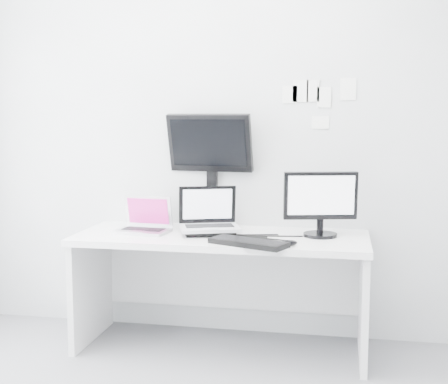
{
  "coord_description": "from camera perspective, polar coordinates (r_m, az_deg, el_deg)",
  "views": [
    {
      "loc": [
        0.73,
        -2.44,
        1.46
      ],
      "look_at": [
        0.02,
        1.23,
        1.0
      ],
      "focal_mm": 49.57,
      "sensor_mm": 36.0,
      "label": 1
    }
  ],
  "objects": [
    {
      "name": "keyboard",
      "position": [
        3.52,
        2.26,
        -4.7
      ],
      "size": [
        0.48,
        0.33,
        0.03
      ],
      "primitive_type": "cube",
      "rotation": [
        0.0,
        0.0,
        -0.4
      ],
      "color": "black",
      "rests_on": "desk"
    },
    {
      "name": "macbook",
      "position": [
        3.91,
        -7.53,
        -2.03
      ],
      "size": [
        0.34,
        0.27,
        0.24
      ],
      "primitive_type": "cube",
      "rotation": [
        0.0,
        0.0,
        -0.11
      ],
      "color": "#B6B7BC",
      "rests_on": "desk"
    },
    {
      "name": "back_wall",
      "position": [
        4.11,
        0.71,
        5.48
      ],
      "size": [
        3.6,
        0.0,
        3.6
      ],
      "primitive_type": "plane",
      "rotation": [
        1.57,
        0.0,
        0.0
      ],
      "color": "silver",
      "rests_on": "ground"
    },
    {
      "name": "rear_monitor",
      "position": [
        4.11,
        -1.22,
        2.17
      ],
      "size": [
        0.58,
        0.26,
        0.77
      ],
      "primitive_type": "cube",
      "rotation": [
        0.0,
        0.0,
        -0.11
      ],
      "color": "black",
      "rests_on": "desk"
    },
    {
      "name": "desk",
      "position": [
        3.92,
        -0.23,
        -9.21
      ],
      "size": [
        1.8,
        0.7,
        0.73
      ],
      "primitive_type": "cube",
      "color": "white",
      "rests_on": "ground"
    },
    {
      "name": "wall_note_4",
      "position": [
        4.04,
        8.21,
        9.23
      ],
      "size": [
        0.08,
        0.0,
        0.14
      ],
      "primitive_type": "cube",
      "color": "white",
      "rests_on": "back_wall"
    },
    {
      "name": "wall_note_0",
      "position": [
        4.05,
        7.07,
        9.22
      ],
      "size": [
        0.1,
        0.0,
        0.14
      ],
      "primitive_type": "cube",
      "color": "white",
      "rests_on": "back_wall"
    },
    {
      "name": "speaker",
      "position": [
        4.14,
        -5.81,
        -1.91
      ],
      "size": [
        0.11,
        0.11,
        0.18
      ],
      "primitive_type": "cube",
      "rotation": [
        0.0,
        0.0,
        -0.23
      ],
      "color": "black",
      "rests_on": "desk"
    },
    {
      "name": "mouse",
      "position": [
        3.53,
        6.0,
        -4.68
      ],
      "size": [
        0.12,
        0.1,
        0.03
      ],
      "primitive_type": "ellipsoid",
      "rotation": [
        0.0,
        0.0,
        0.37
      ],
      "color": "black",
      "rests_on": "desk"
    },
    {
      "name": "wall_note_3",
      "position": [
        4.04,
        8.87,
        6.36
      ],
      "size": [
        0.11,
        0.0,
        0.08
      ],
      "primitive_type": "cube",
      "color": "white",
      "rests_on": "back_wall"
    },
    {
      "name": "samsung_monitor",
      "position": [
        3.79,
        8.91,
        -1.02
      ],
      "size": [
        0.48,
        0.31,
        0.41
      ],
      "primitive_type": "cube",
      "rotation": [
        0.0,
        0.0,
        0.24
      ],
      "color": "black",
      "rests_on": "desk"
    },
    {
      "name": "wall_note_1",
      "position": [
        4.04,
        9.2,
        8.63
      ],
      "size": [
        0.09,
        0.0,
        0.13
      ],
      "primitive_type": "cube",
      "color": "white",
      "rests_on": "back_wall"
    },
    {
      "name": "dell_laptop",
      "position": [
        3.82,
        -1.33,
        -1.71
      ],
      "size": [
        0.43,
        0.39,
        0.3
      ],
      "primitive_type": "cube",
      "rotation": [
        0.0,
        0.0,
        0.34
      ],
      "color": "silver",
      "rests_on": "desk"
    },
    {
      "name": "wall_note_5",
      "position": [
        4.05,
        6.09,
        8.93
      ],
      "size": [
        0.1,
        0.0,
        0.11
      ],
      "primitive_type": "cube",
      "color": "white",
      "rests_on": "back_wall"
    },
    {
      "name": "wall_note_2",
      "position": [
        4.04,
        11.37,
        9.29
      ],
      "size": [
        0.1,
        0.0,
        0.14
      ],
      "primitive_type": "cube",
      "color": "white",
      "rests_on": "back_wall"
    }
  ]
}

